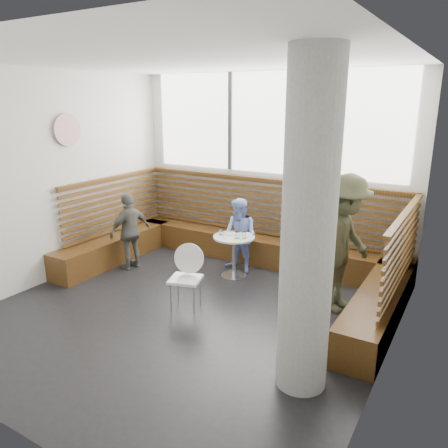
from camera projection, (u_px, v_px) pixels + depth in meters
The scene contains 15 objects.
room at pixel (183, 196), 5.38m from camera, with size 5.00×5.00×3.20m.
booth at pixel (248, 248), 7.17m from camera, with size 5.00×2.50×1.44m.
concrete_column at pixel (308, 231), 3.97m from camera, with size 0.50×0.50×3.20m, color gray.
wall_art at pixel (67, 130), 6.73m from camera, with size 0.50×0.50×0.03m, color white.
cafe_table at pixel (234, 248), 6.92m from camera, with size 0.66×0.66×0.68m.
cafe_chair at pixel (188, 272), 5.88m from camera, with size 0.42×0.41×0.87m.
adult_man at pixel (343, 244), 5.71m from camera, with size 1.20×0.69×1.85m, color #3B3F2A.
child_back at pixel (240, 236), 7.11m from camera, with size 0.59×0.46×1.22m, color #88A2EC.
child_left at pixel (130, 231), 7.25m from camera, with size 0.75×0.31×1.29m, color #5F5E56.
plate_near at pixel (232, 234), 6.98m from camera, with size 0.19×0.19×0.01m, color white.
plate_far at pixel (246, 234), 6.96m from camera, with size 0.19×0.19×0.01m, color white.
glass_left at pixel (221, 232), 6.94m from camera, with size 0.06×0.06×0.10m, color white.
glass_mid at pixel (237, 235), 6.75m from camera, with size 0.07×0.07×0.11m, color white.
glass_right at pixel (244, 235), 6.77m from camera, with size 0.06×0.06×0.10m, color white.
menu_card at pixel (232, 240), 6.67m from camera, with size 0.19×0.13×0.00m, color #A5C64C.
Camera 1 is at (3.14, -4.26, 2.75)m, focal length 35.00 mm.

